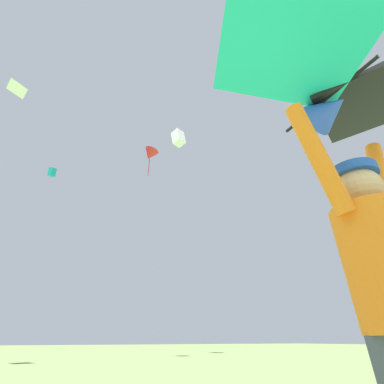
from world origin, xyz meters
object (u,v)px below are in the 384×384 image
object	(u,v)px
distant_kite_teal_low_left	(52,172)
distant_kite_white_mid_right	(18,89)
distant_kite_red_high_right	(150,155)
held_stunt_kite	(334,87)
distant_kite_white_mid_left	(178,138)

from	to	relation	value
distant_kite_teal_low_left	distant_kite_white_mid_right	xyz separation A→B (m)	(-0.08, -21.40, -7.77)
distant_kite_red_high_right	distant_kite_white_mid_right	size ratio (longest dim) A/B	2.02
held_stunt_kite	distant_kite_white_mid_right	world-z (taller)	distant_kite_white_mid_right
distant_kite_teal_low_left	distant_kite_red_high_right	world-z (taller)	distant_kite_teal_low_left
held_stunt_kite	distant_kite_white_mid_right	size ratio (longest dim) A/B	1.62
held_stunt_kite	distant_kite_red_high_right	bearing A→B (deg)	80.09
distant_kite_white_mid_left	distant_kite_teal_low_left	world-z (taller)	distant_kite_teal_low_left
distant_kite_red_high_right	distant_kite_white_mid_right	xyz separation A→B (m)	(-7.83, -2.25, 0.06)
held_stunt_kite	distant_kite_teal_low_left	distance (m)	37.71
held_stunt_kite	distant_kite_teal_low_left	xyz separation A→B (m)	(-5.35, 32.90, 17.64)
distant_kite_teal_low_left	distant_kite_white_mid_right	bearing A→B (deg)	-90.21
held_stunt_kite	distant_kite_white_mid_left	world-z (taller)	distant_kite_white_mid_left
distant_kite_white_mid_left	distant_kite_teal_low_left	distance (m)	20.29
held_stunt_kite	distant_kite_white_mid_right	distance (m)	16.09
held_stunt_kite	distant_kite_red_high_right	xyz separation A→B (m)	(2.40, 13.75, 9.81)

